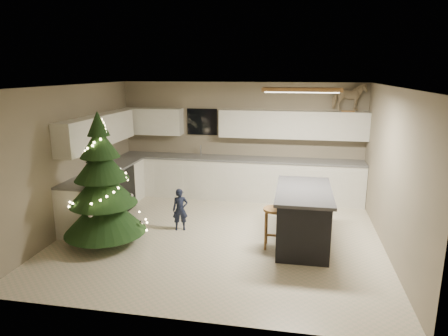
% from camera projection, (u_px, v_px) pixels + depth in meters
% --- Properties ---
extents(ground_plane, '(5.50, 5.50, 0.00)m').
position_uv_depth(ground_plane, '(220.00, 236.00, 7.07)').
color(ground_plane, '#BEB89C').
extents(room_shell, '(5.52, 5.02, 2.61)m').
position_uv_depth(room_shell, '(222.00, 138.00, 6.65)').
color(room_shell, gray).
rests_on(room_shell, ground_plane).
extents(cabinetry, '(5.50, 3.20, 2.00)m').
position_uv_depth(cabinetry, '(193.00, 170.00, 8.62)').
color(cabinetry, white).
rests_on(cabinetry, ground_plane).
extents(island, '(0.90, 1.70, 0.95)m').
position_uv_depth(island, '(303.00, 217.00, 6.64)').
color(island, black).
rests_on(island, ground_plane).
extents(bar_stool, '(0.35, 0.35, 0.68)m').
position_uv_depth(bar_stool, '(274.00, 218.00, 6.49)').
color(bar_stool, '#965D35').
rests_on(bar_stool, ground_plane).
extents(christmas_tree, '(1.40, 1.35, 2.23)m').
position_uv_depth(christmas_tree, '(103.00, 191.00, 6.57)').
color(christmas_tree, '#3F2816').
rests_on(christmas_tree, ground_plane).
extents(toddler, '(0.32, 0.26, 0.77)m').
position_uv_depth(toddler, '(180.00, 210.00, 7.25)').
color(toddler, black).
rests_on(toddler, ground_plane).
extents(rocking_horse, '(0.69, 0.36, 0.59)m').
position_uv_depth(rocking_horse, '(349.00, 97.00, 8.34)').
color(rocking_horse, '#965D35').
rests_on(rocking_horse, cabinetry).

